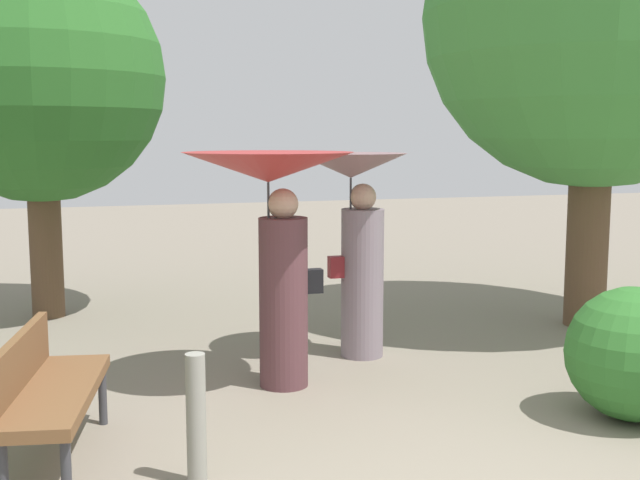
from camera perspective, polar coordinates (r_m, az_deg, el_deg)
The scene contains 6 objects.
person_left at distance 6.49m, azimuth -3.34°, elevation 1.95°, with size 1.39×1.39×1.95m.
person_right at distance 7.41m, azimuth 2.63°, elevation 1.30°, with size 1.04×1.04×1.92m.
park_bench at distance 5.42m, azimuth -19.17°, elevation -9.87°, with size 0.74×1.56×0.83m.
tree_near_left at distance 9.58m, azimuth -19.61°, elevation 12.36°, with size 2.81×2.81×4.58m.
bush_behind_bench at distance 6.34m, azimuth 21.55°, elevation -7.58°, with size 0.99×0.99×0.99m, color #2D6B28.
path_marker_post at distance 4.93m, azimuth -8.86°, elevation -12.59°, with size 0.12×0.12×0.81m, color gray.
Camera 1 is at (-2.03, -3.85, 2.10)m, focal length 44.66 mm.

